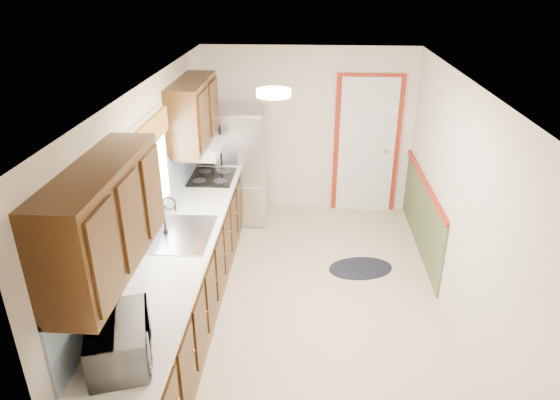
# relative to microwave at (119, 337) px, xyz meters

# --- Properties ---
(room_shell) EXTENTS (3.20, 5.20, 2.52)m
(room_shell) POSITION_rel_microwave_xyz_m (1.20, 1.95, 0.07)
(room_shell) COLOR beige
(room_shell) RESTS_ON ground
(kitchen_run) EXTENTS (0.63, 4.00, 2.20)m
(kitchen_run) POSITION_rel_microwave_xyz_m (-0.04, 1.66, -0.32)
(kitchen_run) COLOR #361F0C
(kitchen_run) RESTS_ON ground
(back_wall_trim) EXTENTS (1.12, 2.30, 2.08)m
(back_wall_trim) POSITION_rel_microwave_xyz_m (2.19, 4.16, -0.24)
(back_wall_trim) COLOR maroon
(back_wall_trim) RESTS_ON ground
(ceiling_fixture) EXTENTS (0.30, 0.30, 0.06)m
(ceiling_fixture) POSITION_rel_microwave_xyz_m (0.90, 1.75, 1.23)
(ceiling_fixture) COLOR #FFD88C
(ceiling_fixture) RESTS_ON room_shell
(microwave) EXTENTS (0.48, 0.64, 0.39)m
(microwave) POSITION_rel_microwave_xyz_m (0.00, 0.00, 0.00)
(microwave) COLOR white
(microwave) RESTS_ON kitchen_run
(refrigerator) EXTENTS (0.71, 0.70, 1.63)m
(refrigerator) POSITION_rel_microwave_xyz_m (0.29, 4.00, -0.32)
(refrigerator) COLOR #B7B7BC
(refrigerator) RESTS_ON ground
(rug) EXTENTS (0.88, 0.67, 0.01)m
(rug) POSITION_rel_microwave_xyz_m (1.89, 2.71, -1.13)
(rug) COLOR black
(rug) RESTS_ON ground
(cooktop) EXTENTS (0.54, 0.64, 0.02)m
(cooktop) POSITION_rel_microwave_xyz_m (0.01, 3.24, -0.18)
(cooktop) COLOR black
(cooktop) RESTS_ON kitchen_run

